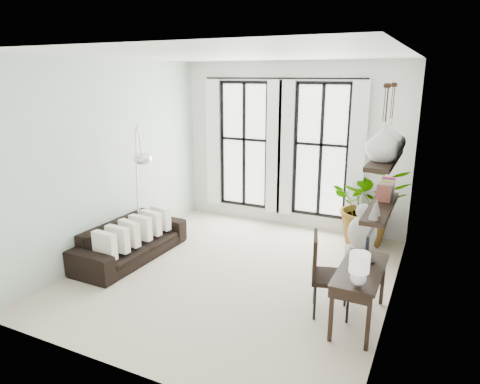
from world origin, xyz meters
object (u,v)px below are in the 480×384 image
Objects in this scene: plant at (369,205)px; desk_chair at (324,270)px; buddha at (362,235)px; arc_lamp at (139,160)px; desk at (360,273)px; sofa at (131,241)px.

desk_chair is (-0.10, -2.61, -0.14)m from plant.
buddha is at bearing 70.33° from desk_chair.
plant is at bearing 71.81° from desk_chair.
buddha is at bearing -87.82° from plant.
desk_chair is 0.48× the size of arc_lamp.
desk is 0.46m from desk_chair.
sofa is 2.23× the size of buddha.
arc_lamp is (-3.20, 0.49, 1.03)m from desk_chair.
desk_chair is (3.30, -0.29, 0.29)m from sofa.
desk reaches higher than sofa.
sofa is 1.73× the size of desk.
plant is 2.71m from desk.
desk is 2.08m from buddha.
arc_lamp is (0.11, 0.19, 1.32)m from sofa.
arc_lamp is (-3.30, -2.13, 0.89)m from plant.
sofa is at bearing 174.38° from desk.
plant is 1.22× the size of desk.
sofa is 3.33m from desk_chair.
plant is at bearing -54.60° from sofa.
plant is 1.57× the size of buddha.
plant is at bearing 92.18° from buddha.
buddha is (3.43, 1.66, 0.09)m from sofa.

